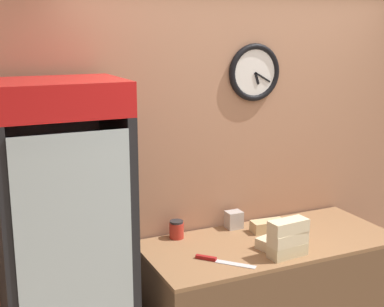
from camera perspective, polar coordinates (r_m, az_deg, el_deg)
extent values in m
cube|color=#AD7A5B|center=(3.80, 5.13, -0.80)|extent=(5.20, 0.06, 2.70)
torus|color=black|center=(3.70, 6.69, 8.58)|extent=(0.39, 0.04, 0.39)
cylinder|color=white|center=(3.70, 6.69, 8.58)|extent=(0.32, 0.01, 0.32)
cube|color=black|center=(3.70, 6.94, 7.95)|extent=(0.04, 0.01, 0.08)
cube|color=black|center=(3.72, 7.55, 8.07)|extent=(0.12, 0.01, 0.08)
cube|color=brown|center=(3.79, 8.11, -15.69)|extent=(1.68, 0.74, 0.88)
cube|color=#8E6642|center=(3.60, 8.35, -9.35)|extent=(1.68, 0.74, 0.02)
cube|color=black|center=(3.44, -14.31, -10.34)|extent=(0.68, 0.04, 1.83)
cube|color=black|center=(3.14, -19.13, -13.01)|extent=(0.05, 0.62, 1.83)
cube|color=black|center=(3.24, -7.71, -11.52)|extent=(0.05, 0.62, 1.83)
cube|color=white|center=(3.42, -14.22, -10.51)|extent=(0.58, 0.02, 1.73)
cube|color=silver|center=(2.90, -12.01, -14.85)|extent=(0.58, 0.01, 1.73)
cube|color=red|center=(2.87, -14.24, 5.87)|extent=(0.68, 0.56, 0.18)
cube|color=silver|center=(3.16, -13.25, -12.29)|extent=(0.56, 0.50, 0.01)
cube|color=silver|center=(3.01, -13.66, -5.17)|extent=(0.56, 0.50, 0.01)
cylinder|color=gold|center=(2.96, -10.55, -12.16)|extent=(0.08, 0.08, 0.15)
cylinder|color=gold|center=(2.91, -10.64, -10.20)|extent=(0.03, 0.03, 0.07)
cylinder|color=orange|center=(2.92, -14.89, -12.98)|extent=(0.06, 0.06, 0.13)
cylinder|color=orange|center=(2.88, -15.01, -11.27)|extent=(0.03, 0.03, 0.06)
cylinder|color=#72337F|center=(2.77, -13.55, -4.65)|extent=(0.06, 0.06, 0.18)
cylinder|color=#72337F|center=(2.74, -13.69, -2.12)|extent=(0.02, 0.02, 0.08)
cylinder|color=#B2BCCC|center=(2.84, -8.49, -4.56)|extent=(0.07, 0.07, 0.13)
cylinder|color=#B2BCCC|center=(2.81, -8.55, -2.81)|extent=(0.03, 0.03, 0.05)
cylinder|color=#B2231E|center=(2.80, -11.64, -4.69)|extent=(0.06, 0.06, 0.15)
cylinder|color=#B2231E|center=(2.77, -11.75, -2.56)|extent=(0.03, 0.03, 0.06)
cylinder|color=orange|center=(2.98, -8.18, -11.73)|extent=(0.07, 0.07, 0.17)
cylinder|color=orange|center=(2.94, -8.26, -9.63)|extent=(0.03, 0.03, 0.07)
cube|color=beige|center=(3.36, 10.14, -10.11)|extent=(0.26, 0.13, 0.08)
cube|color=beige|center=(3.33, 10.19, -8.89)|extent=(0.26, 0.13, 0.08)
cube|color=beige|center=(3.30, 10.25, -7.64)|extent=(0.25, 0.13, 0.08)
cube|color=beige|center=(3.49, 8.60, -9.21)|extent=(0.25, 0.16, 0.07)
cube|color=tan|center=(3.73, 8.11, -7.65)|extent=(0.24, 0.13, 0.08)
cube|color=silver|center=(3.22, 4.68, -11.69)|extent=(0.20, 0.21, 0.00)
cube|color=maroon|center=(3.28, 1.50, -11.06)|extent=(0.11, 0.11, 0.02)
cylinder|color=#B72D23|center=(3.58, -1.65, -8.20)|extent=(0.10, 0.10, 0.11)
cylinder|color=#262628|center=(3.56, -1.66, -7.30)|extent=(0.09, 0.09, 0.01)
cube|color=#B7B2AD|center=(3.76, 4.49, -7.05)|extent=(0.11, 0.09, 0.12)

